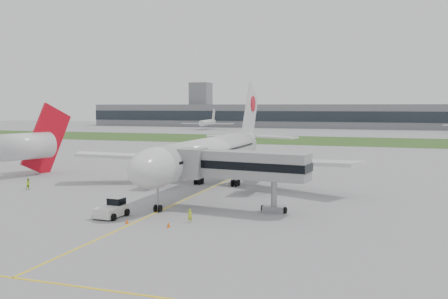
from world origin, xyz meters
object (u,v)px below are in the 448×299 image
(neighbor_aircraft, at_px, (27,145))
(jet_bridge, at_px, (240,165))
(airliner, at_px, (212,152))
(ground_crew_near, at_px, (190,216))
(pushback_tug, at_px, (113,209))

(neighbor_aircraft, bearing_deg, jet_bridge, -3.14)
(airliner, bearing_deg, ground_crew_near, -76.12)
(jet_bridge, distance_m, neighbor_aircraft, 49.13)
(ground_crew_near, bearing_deg, jet_bridge, -130.88)
(jet_bridge, bearing_deg, ground_crew_near, -105.11)
(pushback_tug, relative_size, neighbor_aircraft, 0.24)
(pushback_tug, xyz_separation_m, jet_bridge, (13.11, 8.37, 4.66))
(airliner, height_order, jet_bridge, airliner)
(pushback_tug, xyz_separation_m, neighbor_aircraft, (-33.09, 25.08, 4.74))
(pushback_tug, relative_size, ground_crew_near, 2.74)
(pushback_tug, distance_m, neighbor_aircraft, 41.79)
(airliner, bearing_deg, neighbor_aircraft, 178.42)
(ground_crew_near, xyz_separation_m, neighbor_aircraft, (-42.83, 24.84, 4.94))
(airliner, bearing_deg, pushback_tug, -99.09)
(jet_bridge, bearing_deg, neighbor_aircraft, 167.54)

